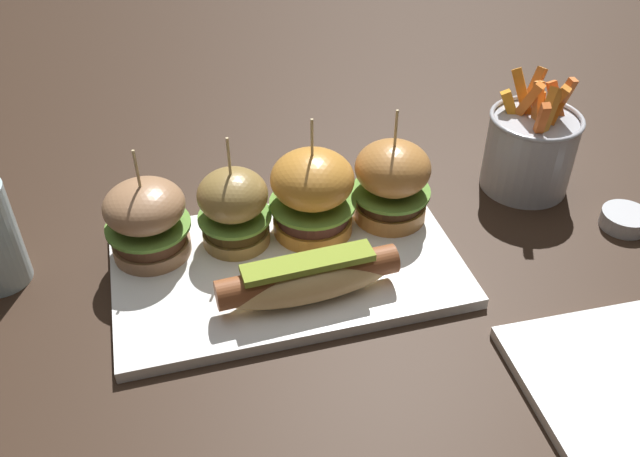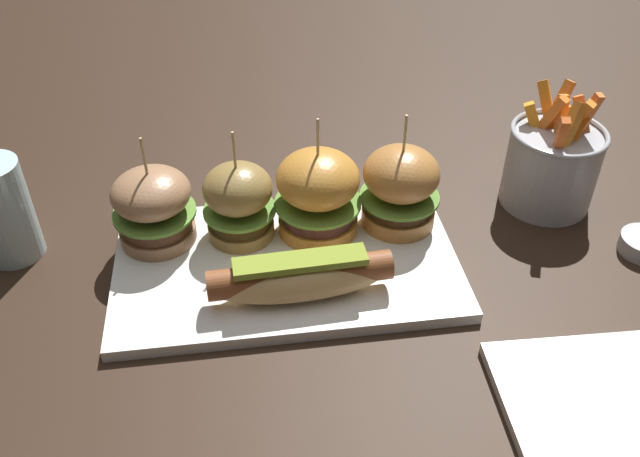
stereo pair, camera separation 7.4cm
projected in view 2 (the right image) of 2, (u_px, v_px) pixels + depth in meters
ground_plane at (287, 268)px, 0.77m from camera, size 3.00×3.00×0.00m
platter_main at (286, 264)px, 0.77m from camera, size 0.39×0.23×0.01m
hot_dog at (301, 277)px, 0.70m from camera, size 0.19×0.06×0.05m
slider_far_left at (153, 206)px, 0.76m from camera, size 0.09×0.09×0.14m
slider_center_left at (239, 201)px, 0.77m from camera, size 0.08×0.08×0.14m
slider_center_right at (318, 193)px, 0.77m from camera, size 0.10×0.10×0.15m
slider_far_right at (400, 187)px, 0.79m from camera, size 0.09×0.09×0.15m
fries_bucket at (552, 164)px, 0.84m from camera, size 0.12×0.12×0.15m
side_plate at (601, 412)px, 0.61m from camera, size 0.18×0.18×0.01m
water_glass at (2, 211)px, 0.76m from camera, size 0.07×0.07×0.12m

